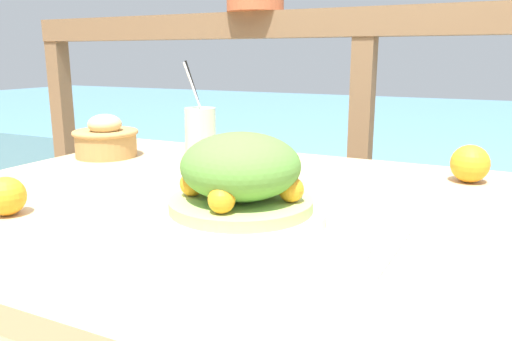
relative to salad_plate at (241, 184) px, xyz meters
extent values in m
cube|color=tan|center=(-0.06, 0.11, -0.08)|extent=(1.22, 0.92, 0.04)
cube|color=tan|center=(-0.61, 0.51, -0.44)|extent=(0.06, 0.06, 0.67)
cube|color=brown|center=(-0.06, 0.97, 0.30)|extent=(2.80, 0.08, 0.09)
cube|color=brown|center=(-1.42, 0.97, -0.26)|extent=(0.07, 0.07, 1.02)
cube|color=brown|center=(-0.06, 0.97, -0.26)|extent=(0.07, 0.07, 1.02)
cube|color=#568EA8|center=(-0.06, 3.47, -0.53)|extent=(12.00, 4.00, 0.48)
cylinder|color=white|center=(0.00, 0.00, -0.05)|extent=(0.27, 0.27, 0.02)
cylinder|color=#A8C66B|center=(0.00, 0.00, -0.03)|extent=(0.23, 0.23, 0.02)
ellipsoid|color=#568E38|center=(0.00, 0.00, 0.03)|extent=(0.19, 0.19, 0.10)
sphere|color=orange|center=(0.08, 0.02, 0.00)|extent=(0.04, 0.04, 0.04)
sphere|color=orange|center=(-0.01, 0.08, 0.00)|extent=(0.04, 0.04, 0.04)
sphere|color=orange|center=(-0.08, -0.02, 0.00)|extent=(0.04, 0.04, 0.04)
sphere|color=orange|center=(0.01, -0.08, 0.00)|extent=(0.04, 0.04, 0.04)
cylinder|color=beige|center=(-0.25, 0.28, 0.01)|extent=(0.07, 0.07, 0.14)
cylinder|color=white|center=(-0.24, 0.28, 0.08)|extent=(0.06, 0.06, 0.21)
cylinder|color=black|center=(-0.25, 0.27, 0.08)|extent=(0.05, 0.05, 0.21)
cylinder|color=#AD7F47|center=(-0.56, 0.31, -0.03)|extent=(0.16, 0.16, 0.07)
torus|color=#AD7F47|center=(-0.56, 0.31, 0.00)|extent=(0.17, 0.17, 0.01)
ellipsoid|color=#DBB77A|center=(-0.56, 0.31, 0.02)|extent=(0.09, 0.09, 0.05)
cube|color=silver|center=(0.20, 0.02, -0.06)|extent=(0.03, 0.18, 0.00)
cube|color=silver|center=(0.24, -0.03, -0.06)|extent=(0.02, 0.18, 0.00)
sphere|color=orange|center=(0.31, 0.43, -0.02)|extent=(0.08, 0.08, 0.08)
sphere|color=orange|center=(-0.36, -0.14, -0.03)|extent=(0.06, 0.06, 0.06)
camera|label=1|loc=(0.35, -0.67, 0.20)|focal=35.00mm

